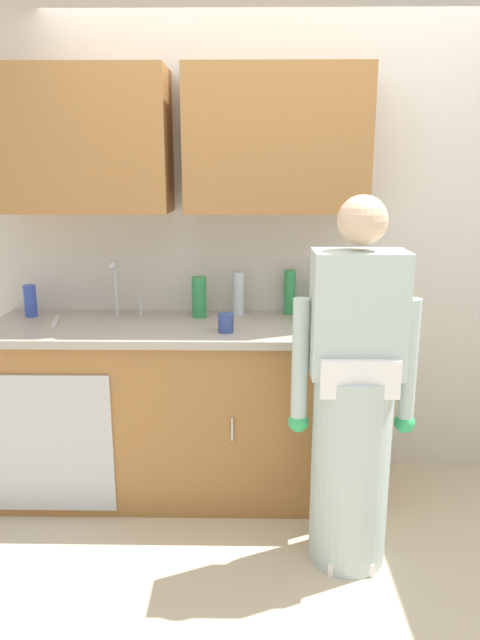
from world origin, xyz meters
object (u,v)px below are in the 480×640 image
at_px(person_at_sink, 353,415).
at_px(bottle_soap, 199,297).
at_px(bottle_water_short, 239,294).
at_px(knife_on_counter, 55,321).
at_px(bottle_water_tall, 290,292).
at_px(cup_by_sink, 226,323).
at_px(sink, 119,326).
at_px(sponge, 304,317).
at_px(bottle_cleaner_spray, 317,294).
at_px(bottle_dish_liquid, 30,301).

bearing_deg(person_at_sink, bottle_soap, 134.13).
relative_size(bottle_water_short, knife_on_counter, 0.99).
relative_size(bottle_water_tall, cup_by_sink, 2.58).
distance_m(person_at_sink, cup_by_sink, 0.76).
relative_size(sink, sponge, 4.55).
bearing_deg(cup_by_sink, bottle_cleaner_spray, 37.19).
bearing_deg(bottle_dish_liquid, cup_by_sink, -15.84).
xyz_separation_m(bottle_water_short, cup_by_sink, (-0.06, -0.36, -0.07)).
bearing_deg(bottle_cleaner_spray, person_at_sink, -84.39).
distance_m(sink, person_at_sink, 1.29).
xyz_separation_m(bottle_water_tall, bottle_cleaner_spray, (0.15, -0.02, -0.01)).
bearing_deg(knife_on_counter, bottle_water_tall, -92.45).
distance_m(bottle_water_tall, sponge, 0.18).
bearing_deg(person_at_sink, cup_by_sink, 142.56).
distance_m(sink, cup_by_sink, 0.59).
bearing_deg(bottle_water_short, knife_on_counter, -169.89).
height_order(sink, bottle_water_short, sink).
bearing_deg(sponge, knife_on_counter, -177.02).
bearing_deg(knife_on_counter, bottle_water_short, -91.31).
height_order(person_at_sink, bottle_cleaner_spray, person_at_sink).
height_order(bottle_water_tall, cup_by_sink, bottle_water_tall).
relative_size(knife_on_counter, sponge, 2.18).
bearing_deg(bottle_soap, person_at_sink, -45.87).
height_order(sink, person_at_sink, person_at_sink).
bearing_deg(bottle_cleaner_spray, bottle_dish_liquid, -177.67).
bearing_deg(bottle_cleaner_spray, bottle_water_tall, 173.70).
bearing_deg(bottle_cleaner_spray, sink, -169.06).
height_order(person_at_sink, cup_by_sink, person_at_sink).
relative_size(bottle_water_tall, bottle_soap, 1.11).
bearing_deg(person_at_sink, bottle_dish_liquid, 155.79).
height_order(bottle_water_tall, knife_on_counter, bottle_water_tall).
bearing_deg(bottle_water_tall, bottle_water_short, -175.02).
bearing_deg(sink, cup_by_sink, -16.29).
height_order(person_at_sink, sponge, person_at_sink).
height_order(sink, knife_on_counter, sink).
xyz_separation_m(person_at_sink, bottle_dish_liquid, (-1.63, 0.73, 0.33)).
height_order(bottle_water_short, sponge, bottle_water_short).
relative_size(bottle_cleaner_spray, sponge, 2.07).
relative_size(bottle_dish_liquid, cup_by_sink, 1.83).
height_order(bottle_cleaner_spray, knife_on_counter, bottle_cleaner_spray).
height_order(cup_by_sink, sponge, cup_by_sink).
bearing_deg(cup_by_sink, sponge, 32.29).
distance_m(bottle_dish_liquid, knife_on_counter, 0.22).
distance_m(sink, knife_on_counter, 0.34).
distance_m(bottle_soap, knife_on_counter, 0.76).
bearing_deg(knife_on_counter, sink, -105.32).
bearing_deg(bottle_soap, sponge, -5.42).
xyz_separation_m(sink, cup_by_sink, (0.56, -0.16, 0.06)).
bearing_deg(sink, bottle_water_short, 17.39).
bearing_deg(cup_by_sink, bottle_water_tall, 48.76).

